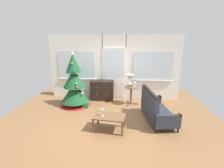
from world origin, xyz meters
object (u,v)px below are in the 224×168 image
Objects in this scene: table_lamp at (130,79)px; settee_sofa at (155,109)px; dresser_cabinet at (102,90)px; christmas_tree at (74,85)px; coffee_table at (109,118)px; flower_vase at (134,84)px; side_table at (131,92)px; wine_glass at (103,111)px; gift_box at (85,105)px.

settee_sofa is at bearing -59.66° from table_lamp.
dresser_cabinet is 0.56× the size of settee_sofa.
coffee_table is (1.43, -1.61, -0.41)m from christmas_tree.
flower_vase is at bearing -20.42° from dresser_cabinet.
table_lamp is 2.09m from coffee_table.
table_lamp reaches higher than dresser_cabinet.
christmas_tree is 2.08m from side_table.
wine_glass is (-0.73, -1.95, -0.42)m from table_lamp.
gift_box is (-1.56, -0.50, -0.87)m from table_lamp.
settee_sofa reaches higher than coffee_table.
wine_glass is 0.98× the size of gift_box.
coffee_table is 0.27m from wine_glass.
side_table is 1.57× the size of table_lamp.
wine_glass is at bearing -110.46° from table_lamp.
settee_sofa is at bearing -60.95° from side_table.
side_table is 0.77× the size of coffee_table.
dresser_cabinet is at bearing 102.93° from coffee_table.
christmas_tree is 2.02m from table_lamp.
coffee_table is (-0.62, -1.88, -0.14)m from side_table.
flower_vase is (0.16, -0.10, -0.17)m from table_lamp.
christmas_tree reaches higher than dresser_cabinet.
christmas_tree reaches higher than gift_box.
settee_sofa reaches higher than wine_glass.
table_lamp is 2.20× the size of gift_box.
side_table is 1.97× the size of flower_vase.
wine_glass is (-1.47, -0.68, 0.18)m from settee_sofa.
wine_glass is (0.35, -2.31, 0.16)m from dresser_cabinet.
gift_box is at bearing -164.02° from side_table.
dresser_cabinet reaches higher than gift_box.
dresser_cabinet is at bearing 138.20° from settee_sofa.
table_lamp is 0.25m from flower_vase.
wine_glass reaches higher than gift_box.
gift_box is (-1.72, -0.40, -0.71)m from flower_vase.
flower_vase is at bearing -30.96° from side_table.
settee_sofa is 1.80× the size of coffee_table.
christmas_tree reaches higher than settee_sofa.
flower_vase reaches higher than settee_sofa.
coffee_table is at bearing -153.36° from settee_sofa.
flower_vase is (-0.58, 1.17, 0.43)m from settee_sofa.
coffee_table is at bearing 9.29° from wine_glass.
christmas_tree reaches higher than flower_vase.
gift_box is at bearing -162.10° from table_lamp.
wine_glass is at bearing -52.40° from christmas_tree.
table_lamp is at bearing 146.31° from side_table.
flower_vase is at bearing 5.69° from christmas_tree.
dresser_cabinet is at bearing 160.59° from side_table.
gift_box is (-0.84, 1.44, -0.45)m from wine_glass.
dresser_cabinet is 1.21m from side_table.
table_lamp is at bearing 147.99° from flower_vase.
christmas_tree is 2.87× the size of side_table.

